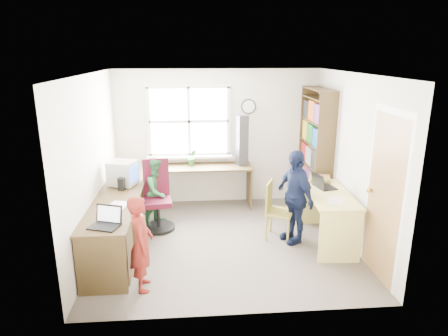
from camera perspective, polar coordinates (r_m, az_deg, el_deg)
The scene contains 19 objects.
room at distance 5.60m, azimuth 0.24°, elevation 1.21°, with size 3.64×3.44×2.44m.
l_desk at distance 5.54m, azimuth -13.25°, elevation -7.77°, with size 2.38×2.95×0.75m.
right_desk at distance 5.93m, azimuth 14.67°, elevation -5.35°, with size 0.67×1.33×0.75m.
bookshelf at distance 7.02m, azimuth 12.92°, elevation 2.06°, with size 0.30×1.02×2.10m.
swivel_chair at distance 6.31m, azimuth -9.51°, elevation -4.42°, with size 0.57×0.57×1.09m.
wooden_chair at distance 5.94m, azimuth 7.36°, elevation -5.69°, with size 0.49×0.49×0.86m.
crt_monitor at distance 6.12m, azimuth -14.25°, elevation -0.72°, with size 0.46×0.44×0.37m.
laptop_left at distance 4.81m, azimuth -16.46°, elevation -7.31°, with size 0.40×0.36×0.22m.
laptop_right at distance 6.05m, azimuth 13.84°, elevation -2.27°, with size 0.34×0.39×0.23m.
speaker_a at distance 5.94m, azimuth -14.45°, elevation -2.24°, with size 0.10×0.10×0.18m.
speaker_b at distance 6.52m, azimuth -13.70°, elevation -0.54°, with size 0.11×0.11×0.18m.
cd_tower at distance 6.96m, azimuth 2.60°, elevation 3.95°, with size 0.22×0.20×0.88m.
game_box at distance 6.37m, azimuth 13.52°, elevation -1.53°, with size 0.38×0.38×0.06m.
paper_a at distance 5.39m, azimuth -14.95°, elevation -5.21°, with size 0.29×0.36×0.00m.
paper_b at distance 5.57m, azimuth 15.66°, elevation -4.57°, with size 0.31×0.35×0.00m.
potted_plant at distance 7.01m, azimuth -4.59°, elevation 1.50°, with size 0.16×0.13×0.29m, color #2A6A2D.
person_red at distance 4.73m, azimuth -11.75°, elevation -10.50°, with size 0.42×0.27×1.14m, color maroon.
person_green at distance 6.43m, azimuth -9.47°, elevation -3.23°, with size 0.54×0.42×1.11m, color #2F773E.
person_navy at distance 5.80m, azimuth 10.06°, elevation -4.03°, with size 0.80×0.33×1.37m, color #121A39.
Camera 1 is at (-0.46, -5.29, 2.67)m, focal length 32.00 mm.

